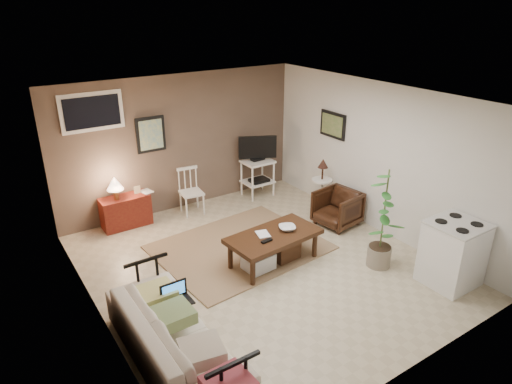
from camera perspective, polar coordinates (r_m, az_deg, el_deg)
floor at (r=6.66m, az=0.61°, el=-9.15°), size 5.00×5.00×0.00m
art_back at (r=7.88m, az=-13.03°, el=7.02°), size 0.50×0.03×0.60m
art_right at (r=8.12m, az=9.58°, el=8.27°), size 0.03×0.60×0.45m
window at (r=7.50m, az=-19.83°, el=9.40°), size 0.96×0.03×0.60m
rug at (r=7.09m, az=-2.04°, el=-6.91°), size 2.55×2.10×0.02m
coffee_table at (r=6.57m, az=2.14°, el=-6.80°), size 1.39×0.80×0.51m
sofa at (r=5.00m, az=-10.28°, el=-16.50°), size 0.60×2.06×0.80m
sofa_pillows at (r=4.79m, az=-8.58°, el=-17.04°), size 0.40×1.96×0.14m
sofa_end_rails at (r=5.07m, az=-8.96°, el=-16.58°), size 0.55×2.05×0.69m
laptop at (r=5.25m, az=-9.99°, el=-12.69°), size 0.32×0.23×0.22m
red_console at (r=7.90m, az=-16.08°, el=-2.03°), size 0.80×0.35×0.92m
spindle_chair at (r=8.13m, az=-8.10°, el=-0.08°), size 0.41×0.41×0.82m
tv_stand at (r=8.68m, az=0.23°, el=3.42°), size 0.66×0.46×1.19m
side_table at (r=8.18m, az=8.27°, el=1.69°), size 0.36×0.36×0.97m
armchair at (r=7.76m, az=10.14°, el=-1.82°), size 0.68×0.72×0.67m
potted_plant at (r=6.52m, az=15.68°, el=-2.85°), size 0.37×0.37×1.50m
stove at (r=6.62m, az=23.41°, el=-7.01°), size 0.69×0.64×0.90m
bowl at (r=6.55m, az=3.94°, el=-3.80°), size 0.24×0.15×0.24m
book_table at (r=6.38m, az=0.16°, el=-4.58°), size 0.17×0.06×0.23m
book_console at (r=7.83m, az=-14.13°, el=0.56°), size 0.17×0.05×0.22m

